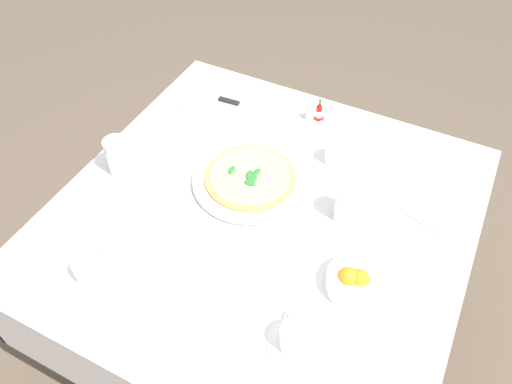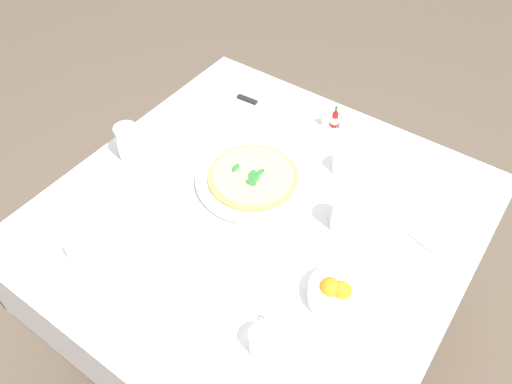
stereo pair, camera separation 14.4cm
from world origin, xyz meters
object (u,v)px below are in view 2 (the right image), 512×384
coffee_cup_near_left (266,342)px  coffee_cup_center_back (82,249)px  salt_shaker (326,119)px  menu_card (430,242)px  pizza (253,176)px  water_glass_right_edge (344,216)px  hot_sauce_bottle (335,118)px  dinner_knife (235,95)px  coffee_cup_near_right (345,165)px  pizza_plate (253,179)px  pepper_shaker (344,122)px  napkin_folded (236,99)px  water_glass_far_left (129,145)px  citrus_bowl (338,293)px

coffee_cup_near_left → coffee_cup_center_back: size_ratio=0.98×
salt_shaker → menu_card: (-0.48, 0.28, 0.00)m
pizza → coffee_cup_near_left: (-0.33, 0.41, 0.00)m
water_glass_right_edge → salt_shaker: bearing=-53.7°
hot_sauce_bottle → dinner_knife: bearing=12.5°
coffee_cup_near_right → salt_shaker: size_ratio=2.35×
pizza_plate → dinner_knife: (0.28, -0.28, 0.01)m
pizza_plate → pizza: bearing=92.6°
water_glass_right_edge → pepper_shaker: water_glass_right_edge is taller
pizza → napkin_folded: size_ratio=1.18×
pizza → coffee_cup_near_right: coffee_cup_near_right is taller
napkin_folded → hot_sauce_bottle: size_ratio=2.72×
coffee_cup_near_right → dinner_knife: size_ratio=0.67×
coffee_cup_near_left → hot_sauce_bottle: size_ratio=1.57×
coffee_cup_near_right → water_glass_far_left: bearing=30.0°
napkin_folded → pepper_shaker: (-0.38, -0.09, 0.02)m
coffee_cup_near_left → hot_sauce_bottle: (0.26, -0.77, 0.00)m
napkin_folded → pepper_shaker: pepper_shaker is taller
napkin_folded → citrus_bowl: bearing=141.4°
water_glass_far_left → pepper_shaker: bearing=-133.0°
napkin_folded → citrus_bowl: (-0.67, 0.49, 0.02)m
menu_card → pizza: bearing=24.8°
pizza_plate → citrus_bowl: 0.45m
coffee_cup_near_left → hot_sauce_bottle: 0.81m
coffee_cup_near_left → napkin_folded: coffee_cup_near_left is taller
pizza → coffee_cup_center_back: bearing=66.2°
pizza_plate → coffee_cup_center_back: coffee_cup_center_back is taller
coffee_cup_near_left → napkin_folded: bearing=-48.9°
pizza → coffee_cup_near_right: size_ratio=2.03×
dinner_knife → menu_card: 0.83m
coffee_cup_near_left → water_glass_far_left: bearing=-21.6°
water_glass_right_edge → pizza: bearing=1.2°
water_glass_far_left → citrus_bowl: (-0.77, 0.07, -0.03)m
dinner_knife → hot_sauce_bottle: hot_sauce_bottle is taller
napkin_folded → hot_sauce_bottle: hot_sauce_bottle is taller
napkin_folded → salt_shaker: 0.33m
coffee_cup_center_back → napkin_folded: bearing=-84.7°
pizza_plate → pizza: 0.01m
coffee_cup_near_right → citrus_bowl: 0.45m
coffee_cup_near_left → pepper_shaker: coffee_cup_near_left is taller
citrus_bowl → coffee_cup_near_left: bearing=71.4°
water_glass_far_left → dinner_knife: 0.43m
coffee_cup_near_left → coffee_cup_center_back: coffee_cup_near_left is taller
hot_sauce_bottle → pizza: bearing=78.8°
napkin_folded → water_glass_far_left: bearing=74.6°
citrus_bowl → pepper_shaker: 0.65m
pizza → water_glass_far_left: (0.37, 0.13, 0.03)m
water_glass_right_edge → menu_card: bearing=-164.1°
water_glass_far_left → pepper_shaker: water_glass_far_left is taller
coffee_cup_near_left → menu_card: coffee_cup_near_left is taller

